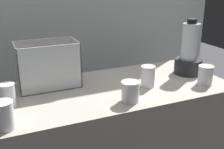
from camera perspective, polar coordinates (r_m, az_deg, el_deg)
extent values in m
cube|color=silver|center=(2.25, -8.11, 12.61)|extent=(2.60, 0.04, 2.50)
cube|color=white|center=(1.69, -12.74, -2.23)|extent=(0.35, 0.20, 0.01)
cube|color=white|center=(1.56, -12.36, 0.97)|extent=(0.35, 0.01, 0.27)
cube|color=white|center=(1.74, -13.71, 2.86)|extent=(0.35, 0.01, 0.27)
cube|color=white|center=(1.63, -18.94, 1.18)|extent=(0.01, 0.20, 0.27)
cube|color=white|center=(1.69, -7.39, 2.71)|extent=(0.01, 0.20, 0.27)
cone|color=orange|center=(1.69, -11.91, -1.47)|extent=(0.17, 0.10, 0.03)
cone|color=orange|center=(1.69, -12.08, -1.46)|extent=(0.13, 0.13, 0.03)
cone|color=orange|center=(1.68, -13.76, -1.72)|extent=(0.15, 0.14, 0.03)
cone|color=orange|center=(1.68, -14.54, -1.90)|extent=(0.17, 0.07, 0.03)
cone|color=orange|center=(1.67, -12.94, -0.62)|extent=(0.17, 0.09, 0.03)
cone|color=orange|center=(1.68, -11.38, -0.11)|extent=(0.17, 0.05, 0.04)
cone|color=orange|center=(1.66, -14.18, -0.65)|extent=(0.14, 0.09, 0.03)
cone|color=orange|center=(1.68, -11.38, -0.34)|extent=(0.16, 0.06, 0.03)
cone|color=orange|center=(1.65, -14.73, -0.07)|extent=(0.14, 0.12, 0.03)
cone|color=orange|center=(1.66, -14.21, 0.46)|extent=(0.09, 0.17, 0.03)
cone|color=orange|center=(1.66, -14.54, 0.11)|extent=(0.17, 0.09, 0.03)
cone|color=orange|center=(1.66, -15.02, -0.36)|extent=(0.03, 0.17, 0.03)
cone|color=orange|center=(1.66, -13.48, 0.66)|extent=(0.07, 0.17, 0.02)
cylinder|color=black|center=(1.92, 15.28, 1.66)|extent=(0.18, 0.18, 0.10)
cylinder|color=silver|center=(1.87, 15.74, 6.50)|extent=(0.11, 0.11, 0.23)
cylinder|color=maroon|center=(1.90, 15.47, 3.67)|extent=(0.10, 0.10, 0.04)
cylinder|color=black|center=(1.85, 16.12, 10.46)|extent=(0.06, 0.06, 0.03)
cylinder|color=white|center=(1.27, -21.31, -7.97)|extent=(0.09, 0.09, 0.12)
cylinder|color=red|center=(1.28, -21.20, -8.79)|extent=(0.08, 0.08, 0.08)
cylinder|color=white|center=(1.25, -21.67, -5.40)|extent=(0.09, 0.09, 0.01)
cylinder|color=white|center=(1.47, -20.61, -4.14)|extent=(0.08, 0.08, 0.11)
cylinder|color=red|center=(1.48, -20.57, -4.45)|extent=(0.07, 0.07, 0.10)
cylinder|color=white|center=(1.45, -20.89, -1.96)|extent=(0.08, 0.08, 0.01)
cylinder|color=white|center=(1.44, 3.75, -3.63)|extent=(0.09, 0.09, 0.10)
cylinder|color=red|center=(1.44, 3.74, -3.97)|extent=(0.08, 0.08, 0.08)
cylinder|color=white|center=(1.42, 3.80, -1.61)|extent=(0.10, 0.10, 0.01)
cylinder|color=white|center=(1.64, 7.36, -0.47)|extent=(0.08, 0.08, 0.12)
cylinder|color=orange|center=(1.65, 7.34, -0.90)|extent=(0.07, 0.07, 0.09)
cylinder|color=white|center=(1.62, 7.45, 1.59)|extent=(0.08, 0.08, 0.01)
cylinder|color=white|center=(1.76, 18.59, -0.20)|extent=(0.09, 0.09, 0.11)
cylinder|color=orange|center=(1.76, 18.54, -0.63)|extent=(0.08, 0.08, 0.08)
cylinder|color=white|center=(1.74, 18.79, 1.57)|extent=(0.09, 0.09, 0.01)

